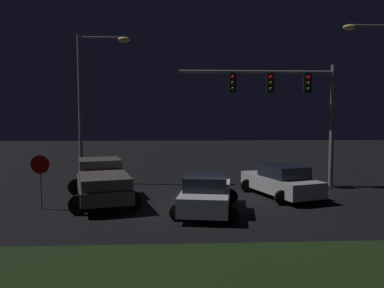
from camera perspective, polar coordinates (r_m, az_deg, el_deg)
The scene contains 8 objects.
ground_plane at distance 17.95m, azimuth 2.48°, elevation -8.03°, with size 80.00×80.00×0.00m, color black.
pickup_truck at distance 17.51m, azimuth -13.28°, elevation -5.12°, with size 3.80×5.73×1.80m.
car_sedan at distance 18.53m, azimuth 13.11°, elevation -5.41°, with size 3.33×4.74×1.51m.
car_sedan_far at distance 15.31m, azimuth 2.15°, elevation -7.36°, with size 2.95×4.64×1.51m.
traffic_signal_gantry at distance 21.10m, azimuth 14.04°, elevation 7.08°, with size 8.32×0.56×6.50m.
street_lamp_left at distance 22.19m, azimuth -14.83°, elevation 7.73°, with size 2.93×0.44×8.24m.
street_lamp_right at distance 22.86m, azimuth 26.29°, elevation 7.86°, with size 2.82×0.44×8.65m.
stop_sign at distance 16.70m, azimuth -21.62°, elevation -3.82°, with size 0.76×0.08×2.23m.
Camera 1 is at (-1.66, -17.45, 3.84)m, focal length 35.90 mm.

